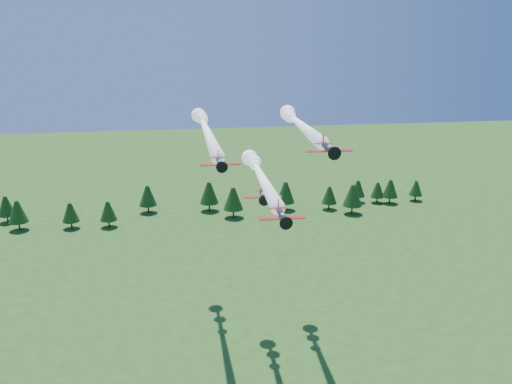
{
  "coord_description": "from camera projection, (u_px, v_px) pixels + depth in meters",
  "views": [
    {
      "loc": [
        -16.82,
        -93.71,
        68.53
      ],
      "look_at": [
        -2.33,
        0.0,
        40.87
      ],
      "focal_mm": 40.0,
      "sensor_mm": 36.0,
      "label": 1
    }
  ],
  "objects": [
    {
      "name": "plane_slot",
      "position": [
        263.0,
        195.0,
        105.93
      ],
      "size": [
        7.14,
        7.74,
        2.5
      ],
      "rotation": [
        0.0,
        0.0,
        -0.1
      ],
      "color": "black",
      "rests_on": "ground"
    },
    {
      "name": "treeline",
      "position": [
        232.0,
        197.0,
        214.26
      ],
      "size": [
        163.17,
        20.8,
        11.54
      ],
      "color": "#382314",
      "rests_on": "ground"
    },
    {
      "name": "plane_left",
      "position": [
        206.0,
        128.0,
        128.13
      ],
      "size": [
        6.94,
        60.85,
        3.7
      ],
      "rotation": [
        0.0,
        0.0,
        0.0
      ],
      "color": "black",
      "rests_on": "ground"
    },
    {
      "name": "plane_lead",
      "position": [
        260.0,
        174.0,
        116.78
      ],
      "size": [
        7.47,
        48.71,
        3.7
      ],
      "rotation": [
        0.0,
        0.0,
        -0.03
      ],
      "color": "black",
      "rests_on": "ground"
    },
    {
      "name": "plane_right",
      "position": [
        299.0,
        123.0,
        124.36
      ],
      "size": [
        8.2,
        48.89,
        3.7
      ],
      "rotation": [
        0.0,
        0.0,
        -0.03
      ],
      "color": "black",
      "rests_on": "ground"
    }
  ]
}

